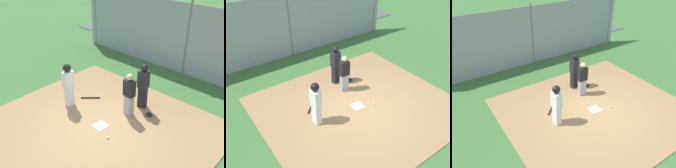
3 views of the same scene
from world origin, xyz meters
TOP-DOWN VIEW (x-y plane):
  - ground_plane at (0.00, 0.00)m, footprint 140.00×140.00m
  - dirt_infield at (0.00, 0.00)m, footprint 7.20×6.40m
  - home_plate at (0.00, 0.00)m, footprint 0.48×0.48m
  - catcher at (-0.24, -1.18)m, footprint 0.41×0.30m
  - umpire at (-0.30, -1.89)m, footprint 0.42×0.33m
  - runner at (1.75, -0.14)m, footprint 0.29×0.39m
  - baseball_bat at (1.52, -0.97)m, footprint 0.59×0.56m
  - catcher_mask at (-0.86, -1.57)m, footprint 0.24×0.20m
  - baseball at (-0.62, 0.28)m, footprint 0.07×0.07m
  - backstop_fence at (0.00, -5.43)m, footprint 12.00×0.10m
  - parking_lot at (0.00, -9.52)m, footprint 18.00×5.20m
  - parked_car_green at (-3.09, -10.21)m, footprint 4.30×2.09m
  - parked_car_white at (0.37, -9.74)m, footprint 4.39×2.30m

SIDE VIEW (x-z plane):
  - ground_plane at x=0.00m, z-range 0.00..0.00m
  - dirt_infield at x=0.00m, z-range 0.00..0.03m
  - parking_lot at x=0.00m, z-range 0.00..0.04m
  - home_plate at x=0.00m, z-range 0.03..0.05m
  - baseball_bat at x=1.52m, z-range 0.03..0.09m
  - baseball at x=-0.62m, z-range 0.03..0.10m
  - catcher_mask at x=-0.86m, z-range 0.03..0.15m
  - parked_car_green at x=-3.09m, z-range -0.03..1.25m
  - parked_car_white at x=0.37m, z-range -0.03..1.25m
  - catcher at x=-0.24m, z-range 0.06..1.66m
  - umpire at x=-0.30m, z-range 0.07..1.79m
  - runner at x=1.75m, z-range 0.15..1.83m
  - backstop_fence at x=0.00m, z-range -0.07..3.28m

